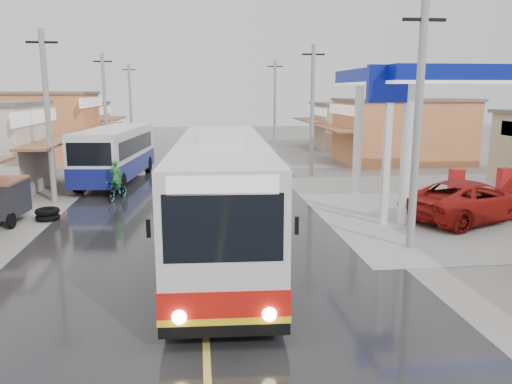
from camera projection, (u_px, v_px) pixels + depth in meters
ground at (203, 256)px, 16.12m from camera, size 120.00×120.00×0.00m
road at (200, 177)px, 30.72m from camera, size 12.00×90.00×0.02m
centre_line at (200, 177)px, 30.72m from camera, size 0.15×90.00×0.01m
shopfronts_right at (454, 181)px, 29.52m from camera, size 11.00×44.00×4.80m
utility_poles_left at (86, 177)px, 30.89m from camera, size 1.60×50.00×8.00m
utility_poles_right at (311, 175)px, 31.52m from camera, size 1.60×36.00×8.00m
coach_bus at (222, 195)px, 16.07m from camera, size 3.43×13.03×4.03m
second_bus at (116, 153)px, 28.92m from camera, size 3.59×9.63×3.12m
jeepney at (470, 200)px, 20.46m from camera, size 6.58×4.88×1.66m
cyclist at (117, 187)px, 24.17m from camera, size 1.21×1.97×2.00m
tricycle_near at (3, 198)px, 19.98m from camera, size 1.66×2.40×1.77m
tyre_stack at (48, 214)px, 20.54m from camera, size 0.98×0.98×0.50m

